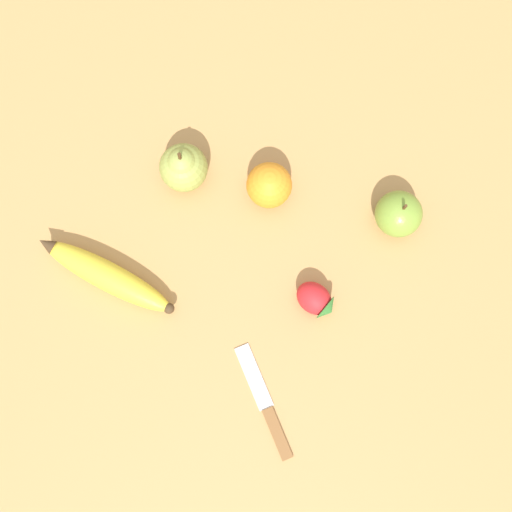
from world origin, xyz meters
TOP-DOWN VIEW (x-y plane):
  - ground_plane at (0.00, 0.00)m, footprint 3.00×3.00m
  - banana at (0.16, -0.05)m, footprint 0.22×0.11m
  - orange at (-0.06, -0.21)m, footprint 0.07×0.07m
  - pear at (0.07, -0.22)m, footprint 0.07×0.07m
  - strawberry at (-0.15, -0.05)m, footprint 0.07×0.07m
  - apple at (-0.25, -0.19)m, footprint 0.07×0.07m
  - paring_knife at (-0.09, 0.10)m, footprint 0.10×0.16m

SIDE VIEW (x-z plane):
  - ground_plane at x=0.00m, z-range 0.00..0.00m
  - paring_knife at x=-0.09m, z-range 0.00..0.01m
  - banana at x=0.16m, z-range 0.00..0.04m
  - strawberry at x=-0.15m, z-range 0.00..0.04m
  - apple at x=-0.25m, z-range -0.01..0.07m
  - orange at x=-0.06m, z-range 0.00..0.07m
  - pear at x=0.07m, z-range -0.01..0.08m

